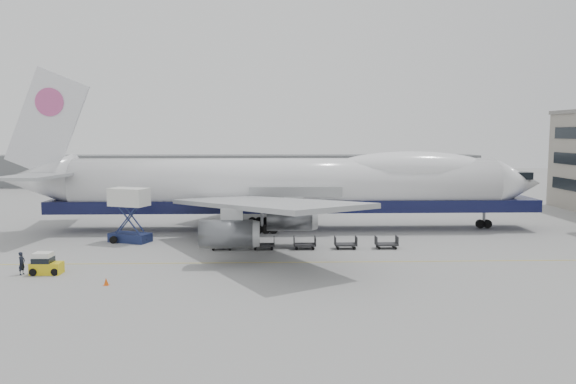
{
  "coord_description": "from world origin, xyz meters",
  "views": [
    {
      "loc": [
        -2.05,
        -57.25,
        12.05
      ],
      "look_at": [
        0.01,
        6.0,
        5.34
      ],
      "focal_mm": 35.0,
      "sensor_mm": 36.0,
      "label": 1
    }
  ],
  "objects_px": {
    "catering_truck": "(129,211)",
    "ground_worker": "(22,263)",
    "baggage_tug": "(45,264)",
    "airliner": "(292,185)"
  },
  "relations": [
    {
      "from": "baggage_tug",
      "to": "ground_worker",
      "type": "relative_size",
      "value": 1.32
    },
    {
      "from": "airliner",
      "to": "catering_truck",
      "type": "bearing_deg",
      "value": -157.64
    },
    {
      "from": "airliner",
      "to": "baggage_tug",
      "type": "distance_m",
      "value": 31.14
    },
    {
      "from": "catering_truck",
      "to": "ground_worker",
      "type": "relative_size",
      "value": 3.05
    },
    {
      "from": "airliner",
      "to": "baggage_tug",
      "type": "xyz_separation_m",
      "value": [
        -21.93,
        -21.58,
        -4.8
      ]
    },
    {
      "from": "catering_truck",
      "to": "airliner",
      "type": "bearing_deg",
      "value": 43.86
    },
    {
      "from": "catering_truck",
      "to": "baggage_tug",
      "type": "height_order",
      "value": "catering_truck"
    },
    {
      "from": "catering_truck",
      "to": "baggage_tug",
      "type": "distance_m",
      "value": 14.82
    },
    {
      "from": "ground_worker",
      "to": "catering_truck",
      "type": "bearing_deg",
      "value": -9.29
    },
    {
      "from": "catering_truck",
      "to": "ground_worker",
      "type": "distance_m",
      "value": 15.56
    }
  ]
}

